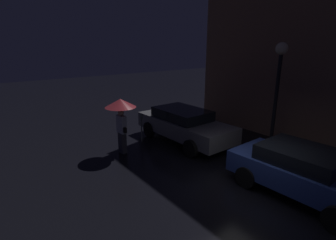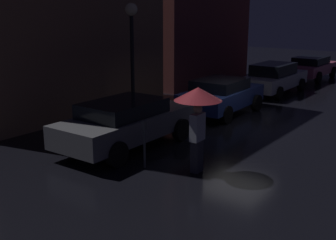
% 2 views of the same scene
% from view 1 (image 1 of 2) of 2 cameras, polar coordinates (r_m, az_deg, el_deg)
% --- Properties ---
extents(ground_plane, '(60.00, 60.00, 0.00)m').
position_cam_1_polar(ground_plane, '(8.17, 16.15, -15.21)').
color(ground_plane, black).
extents(building_facade_left, '(8.80, 3.00, 9.86)m').
position_cam_1_polar(building_facade_left, '(13.82, 27.03, 17.73)').
color(building_facade_left, '#8C664C').
rests_on(building_facade_left, ground).
extents(parked_car_grey, '(4.72, 2.07, 1.43)m').
position_cam_1_polar(parked_car_grey, '(11.53, 3.52, -0.91)').
color(parked_car_grey, slate).
rests_on(parked_car_grey, ground).
extents(parked_car_blue, '(4.09, 2.06, 1.39)m').
position_cam_1_polar(parked_car_blue, '(8.39, 27.43, -9.83)').
color(parked_car_blue, navy).
rests_on(parked_car_blue, ground).
extents(pedestrian_with_umbrella, '(1.18, 1.18, 2.18)m').
position_cam_1_polar(pedestrian_with_umbrella, '(10.13, -10.25, 2.25)').
color(pedestrian_with_umbrella, '#383842').
rests_on(pedestrian_with_umbrella, ground).
extents(parking_meter, '(0.12, 0.10, 1.26)m').
position_cam_1_polar(parking_meter, '(11.46, -5.79, -1.04)').
color(parking_meter, '#4C5154').
rests_on(parking_meter, ground).
extents(street_lamp_near, '(0.46, 0.46, 4.24)m').
position_cam_1_polar(street_lamp_near, '(11.00, 22.99, 9.38)').
color(street_lamp_near, black).
rests_on(street_lamp_near, ground).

